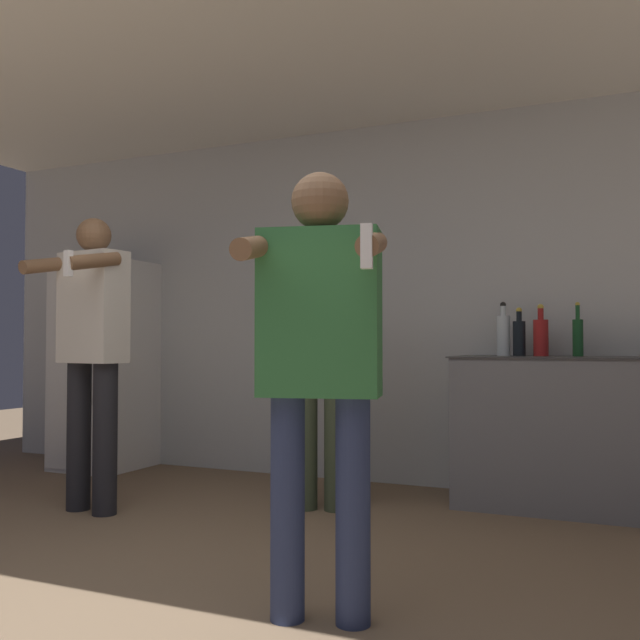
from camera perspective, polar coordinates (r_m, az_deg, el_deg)
wall_back at (r=5.09m, az=5.84°, el=1.40°), size 7.00×0.06×2.55m
ceiling_slab at (r=4.00m, az=-1.57°, el=21.52°), size 7.00×3.49×0.05m
refrigerator at (r=5.92m, az=-16.85°, el=-3.42°), size 0.60×0.69×1.63m
counter at (r=4.54m, az=19.58°, el=-8.50°), size 1.38×0.64×0.91m
bottle_tall_gin at (r=4.59m, az=19.93°, el=-1.18°), size 0.06×0.06×0.33m
bottle_green_wine at (r=4.61m, az=17.25°, el=-1.22°), size 0.09×0.09×0.32m
bottle_dark_rum at (r=4.62m, az=15.65°, el=-1.27°), size 0.08×0.08×0.30m
bottle_red_label at (r=4.64m, az=14.45°, el=-1.08°), size 0.08×0.08×0.34m
person_woman_foreground at (r=2.54m, az=-0.02°, el=-2.60°), size 0.55×0.52×1.60m
person_man_side at (r=4.39m, az=-17.80°, el=-1.78°), size 0.52×0.51×1.73m
person_spectator_back at (r=4.24m, az=0.05°, el=-3.24°), size 0.47×0.54×1.62m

